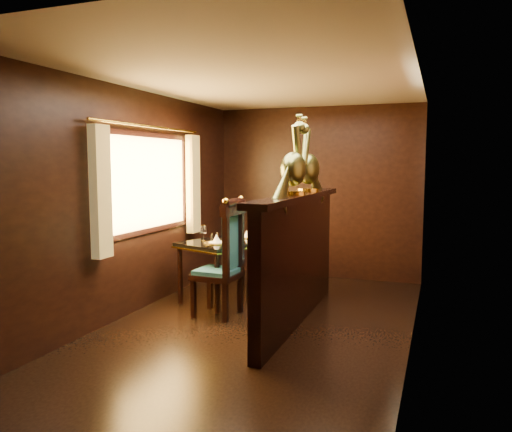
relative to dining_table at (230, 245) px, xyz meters
The scene contains 8 objects.
ground 1.33m from the dining_table, 52.11° to the right, with size 5.00×5.00×0.00m, color black.
room_shell 1.41m from the dining_table, 55.11° to the right, with size 3.04×5.04×2.52m.
partition 1.19m from the dining_table, 30.53° to the right, with size 0.26×2.70×1.36m.
dining_table is the anchor object (origin of this frame).
chair_left 0.74m from the dining_table, 69.56° to the right, with size 0.49×0.53×1.32m.
chair_right 0.72m from the dining_table, 10.46° to the left, with size 0.51×0.53×1.32m.
peacock_left 1.70m from the dining_table, 37.42° to the right, with size 0.26×0.69×0.82m, color #1B5336, non-canonical shape.
peacock_right 1.52m from the dining_table, 10.75° to the right, with size 0.26×0.68×0.81m, color #1B5336, non-canonical shape.
Camera 1 is at (1.71, -4.69, 1.67)m, focal length 35.00 mm.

